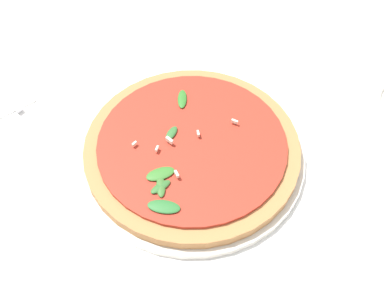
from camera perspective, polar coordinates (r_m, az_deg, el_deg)
ground_plane at (r=0.73m, az=0.24°, el=-2.98°), size 6.00×6.00×0.00m
pizza_arugula_main at (r=0.73m, az=-0.01°, el=-0.64°), size 0.37×0.37×0.05m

